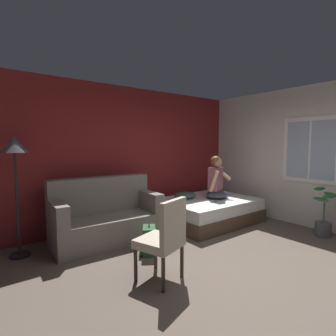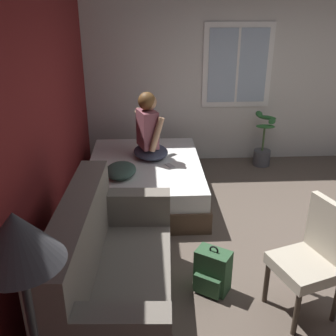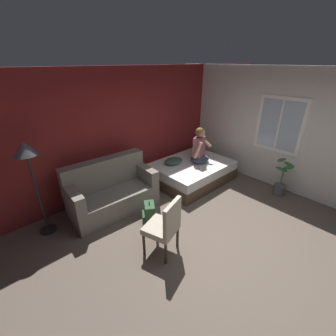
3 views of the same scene
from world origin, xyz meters
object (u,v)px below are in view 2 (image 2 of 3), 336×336
object	(u,v)px
person_seated	(149,132)
throw_pillow	(121,170)
cell_phone	(170,166)
potted_plant	(263,147)
side_chair	(313,256)
bed	(145,180)
floor_lamp	(23,272)
backpack	(212,272)
couch	(110,277)

from	to	relation	value
person_seated	throw_pillow	size ratio (longest dim) A/B	1.82
cell_phone	potted_plant	world-z (taller)	potted_plant
throw_pillow	side_chair	bearing A→B (deg)	-136.95
bed	floor_lamp	world-z (taller)	floor_lamp
bed	potted_plant	size ratio (longest dim) A/B	2.26
cell_phone	potted_plant	distance (m)	1.87
backpack	throw_pillow	world-z (taller)	throw_pillow
side_chair	throw_pillow	xyz separation A→B (m)	(1.74, 1.62, 0.02)
couch	potted_plant	size ratio (longest dim) A/B	2.05
throw_pillow	floor_lamp	distance (m)	3.10
cell_phone	couch	bearing A→B (deg)	45.26
bed	couch	size ratio (longest dim) A/B	1.10
cell_phone	potted_plant	xyz separation A→B (m)	(1.09, -1.50, -0.18)
potted_plant	backpack	bearing A→B (deg)	156.38
person_seated	floor_lamp	bearing A→B (deg)	171.54
bed	potted_plant	xyz separation A→B (m)	(0.97, -1.82, 0.07)
floor_lamp	side_chair	bearing A→B (deg)	-55.63
backpack	throw_pillow	size ratio (longest dim) A/B	0.95
bed	backpack	bearing A→B (deg)	-162.14
couch	floor_lamp	distance (m)	1.62
side_chair	couch	bearing A→B (deg)	89.96
couch	side_chair	size ratio (longest dim) A/B	1.78
floor_lamp	potted_plant	bearing A→B (deg)	-27.84
bed	throw_pillow	xyz separation A→B (m)	(-0.38, 0.28, 0.31)
backpack	throw_pillow	bearing A→B (deg)	30.78
throw_pillow	backpack	bearing A→B (deg)	-149.22
couch	cell_phone	distance (m)	2.08
bed	couch	distance (m)	2.14
side_chair	floor_lamp	bearing A→B (deg)	124.37
side_chair	potted_plant	world-z (taller)	side_chair
couch	backpack	xyz separation A→B (m)	(0.27, -0.87, -0.20)
person_seated	bed	bearing A→B (deg)	159.64
couch	throw_pillow	xyz separation A→B (m)	(1.74, 0.00, 0.16)
potted_plant	side_chair	bearing A→B (deg)	171.19
person_seated	potted_plant	size ratio (longest dim) A/B	1.03
person_seated	cell_phone	xyz separation A→B (m)	(-0.30, -0.25, -0.35)
person_seated	potted_plant	distance (m)	2.00
throw_pillow	cell_phone	distance (m)	0.65
backpack	cell_phone	distance (m)	1.77
throw_pillow	cell_phone	world-z (taller)	throw_pillow
side_chair	backpack	world-z (taller)	side_chair
floor_lamp	couch	bearing A→B (deg)	-8.52
throw_pillow	couch	bearing A→B (deg)	-179.85
backpack	throw_pillow	distance (m)	1.74
couch	cell_phone	bearing A→B (deg)	-16.54
person_seated	cell_phone	world-z (taller)	person_seated
side_chair	potted_plant	size ratio (longest dim) A/B	1.15
side_chair	backpack	bearing A→B (deg)	69.93
backpack	cell_phone	size ratio (longest dim) A/B	3.18
cell_phone	floor_lamp	bearing A→B (deg)	48.27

